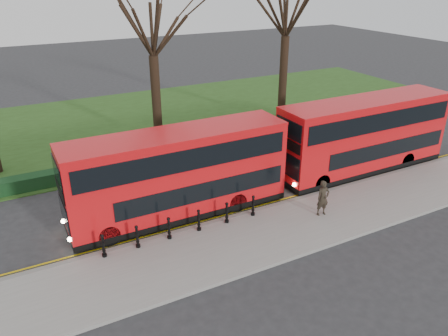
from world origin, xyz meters
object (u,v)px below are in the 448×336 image
bus_rear (364,136)px  pedestrian (323,198)px  bollard_row (184,224)px  bus_lead (179,174)px

bus_rear → pedestrian: bearing=-149.6°
bollard_row → bus_lead: bearing=72.5°
bollard_row → pedestrian: (6.49, -1.46, 0.38)m
bollard_row → pedestrian: pedestrian is taller
bollard_row → bus_lead: (0.62, 1.98, 1.46)m
bollard_row → pedestrian: 6.66m
bollard_row → bus_rear: bearing=8.4°
bus_lead → bollard_row: bearing=-107.5°
bollard_row → bus_lead: 2.54m
bus_rear → pedestrian: 6.50m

